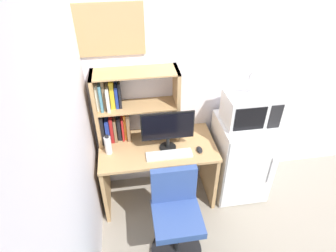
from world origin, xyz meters
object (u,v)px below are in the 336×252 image
(keyboard, at_px, (169,155))
(water_bottle, at_px, (108,145))
(monitor, at_px, (168,128))
(computer_mouse, at_px, (199,150))
(microwave, at_px, (250,109))
(desk_fan, at_px, (257,80))
(hutch_bookshelf, at_px, (124,108))
(desk_chair, at_px, (176,220))
(wall_corkboard, at_px, (106,30))
(mini_fridge, at_px, (241,157))

(keyboard, relative_size, water_bottle, 2.10)
(monitor, distance_m, keyboard, 0.25)
(computer_mouse, bearing_deg, keyboard, -175.81)
(microwave, bearing_deg, desk_fan, -23.39)
(hutch_bookshelf, bearing_deg, water_bottle, -128.56)
(hutch_bookshelf, height_order, desk_chair, hutch_bookshelf)
(keyboard, xyz_separation_m, desk_fan, (0.81, 0.14, 0.64))
(microwave, xyz_separation_m, wall_corkboard, (-1.26, 0.31, 0.71))
(computer_mouse, distance_m, microwave, 0.62)
(monitor, relative_size, mini_fridge, 0.54)
(water_bottle, relative_size, microwave, 0.43)
(hutch_bookshelf, height_order, mini_fridge, hutch_bookshelf)
(hutch_bookshelf, distance_m, mini_fridge, 1.35)
(mini_fridge, xyz_separation_m, microwave, (0.00, 0.00, 0.61))
(keyboard, bearing_deg, desk_chair, -92.17)
(hutch_bookshelf, relative_size, water_bottle, 3.82)
(hutch_bookshelf, relative_size, monitor, 1.59)
(hutch_bookshelf, bearing_deg, mini_fridge, -9.69)
(desk_fan, bearing_deg, mini_fridge, 168.43)
(keyboard, bearing_deg, mini_fridge, 10.28)
(hutch_bookshelf, xyz_separation_m, desk_fan, (1.20, -0.20, 0.30))
(water_bottle, bearing_deg, keyboard, -13.09)
(water_bottle, distance_m, desk_chair, 0.92)
(hutch_bookshelf, relative_size, mini_fridge, 0.86)
(hutch_bookshelf, height_order, monitor, hutch_bookshelf)
(hutch_bookshelf, distance_m, wall_corkboard, 0.72)
(computer_mouse, xyz_separation_m, mini_fridge, (0.50, 0.12, -0.28))
(keyboard, height_order, desk_chair, desk_chair)
(monitor, height_order, water_bottle, monitor)
(microwave, bearing_deg, wall_corkboard, 166.37)
(keyboard, height_order, microwave, microwave)
(desk_chair, bearing_deg, water_bottle, 131.31)
(hutch_bookshelf, height_order, desk_fan, desk_fan)
(microwave, bearing_deg, water_bottle, -179.23)
(hutch_bookshelf, bearing_deg, keyboard, -42.06)
(hutch_bookshelf, distance_m, desk_chair, 1.13)
(monitor, height_order, desk_fan, desk_fan)
(monitor, bearing_deg, desk_fan, 2.08)
(microwave, relative_size, desk_chair, 0.55)
(desk_chair, bearing_deg, monitor, 87.86)
(monitor, height_order, keyboard, monitor)
(hutch_bookshelf, xyz_separation_m, water_bottle, (-0.17, -0.22, -0.25))
(mini_fridge, height_order, wall_corkboard, wall_corkboard)
(hutch_bookshelf, xyz_separation_m, wall_corkboard, (-0.07, 0.11, 0.71))
(monitor, xyz_separation_m, desk_fan, (0.81, 0.03, 0.41))
(desk_fan, relative_size, desk_chair, 0.29)
(microwave, height_order, desk_fan, desk_fan)
(keyboard, distance_m, wall_corkboard, 1.23)
(hutch_bookshelf, bearing_deg, desk_chair, -66.22)
(computer_mouse, relative_size, wall_corkboard, 0.16)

